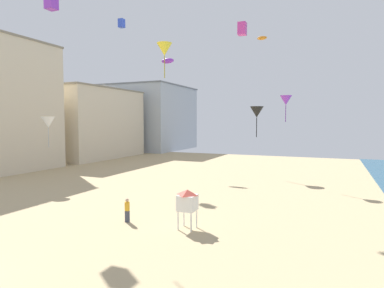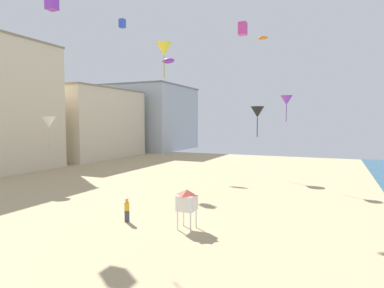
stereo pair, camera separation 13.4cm
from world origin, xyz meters
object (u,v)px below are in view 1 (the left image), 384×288
(kite_purple_box, at_px, (51,1))
(kite_purple_delta_2, at_px, (286,100))
(kite_black_delta, at_px, (257,112))
(kite_yellow_delta, at_px, (164,49))
(kite_blue_box, at_px, (122,23))
(lifeguard_stand, at_px, (187,200))
(kite_white_delta, at_px, (48,122))
(kite_purple_parafoil, at_px, (168,61))
(kite_flyer, at_px, (127,209))
(kite_orange_parafoil_2, at_px, (262,38))
(kite_magenta_box, at_px, (242,29))

(kite_purple_box, bearing_deg, kite_purple_delta_2, 39.26)
(kite_black_delta, distance_m, kite_yellow_delta, 23.00)
(kite_yellow_delta, height_order, kite_blue_box, kite_blue_box)
(kite_yellow_delta, bearing_deg, lifeguard_stand, -6.72)
(kite_purple_box, bearing_deg, lifeguard_stand, -14.37)
(kite_white_delta, distance_m, kite_purple_delta_2, 26.12)
(kite_purple_parafoil, bearing_deg, kite_flyer, -68.71)
(kite_white_delta, bearing_deg, lifeguard_stand, -20.69)
(kite_orange_parafoil_2, bearing_deg, kite_purple_parafoil, -172.87)
(kite_yellow_delta, bearing_deg, kite_purple_parafoil, 117.00)
(lifeguard_stand, distance_m, kite_purple_delta_2, 20.79)
(kite_flyer, xyz_separation_m, kite_magenta_box, (3.13, 18.27, 16.41))
(kite_black_delta, xyz_separation_m, kite_blue_box, (-17.33, -4.44, 11.89))
(kite_flyer, xyz_separation_m, kite_blue_box, (-13.50, 18.83, 19.09))
(kite_flyer, relative_size, kite_purple_box, 1.16)
(kite_purple_delta_2, bearing_deg, lifeguard_stand, -100.50)
(kite_magenta_box, height_order, kite_white_delta, kite_magenta_box)
(kite_yellow_delta, distance_m, kite_purple_delta_2, 19.73)
(kite_black_delta, height_order, kite_orange_parafoil_2, kite_orange_parafoil_2)
(kite_yellow_delta, bearing_deg, kite_black_delta, 87.05)
(kite_yellow_delta, relative_size, kite_purple_delta_2, 0.76)
(kite_blue_box, bearing_deg, kite_flyer, -54.36)
(kite_yellow_delta, bearing_deg, kite_blue_box, 131.47)
(kite_flyer, relative_size, kite_purple_delta_2, 0.55)
(kite_black_delta, distance_m, kite_magenta_box, 10.49)
(kite_magenta_box, distance_m, kite_purple_delta_2, 9.44)
(kite_flyer, xyz_separation_m, kite_yellow_delta, (2.66, 0.54, 10.61))
(kite_magenta_box, distance_m, kite_blue_box, 16.85)
(kite_orange_parafoil_2, xyz_separation_m, kite_purple_delta_2, (4.12, -6.74, -8.79))
(kite_white_delta, distance_m, kite_purple_box, 12.30)
(lifeguard_stand, height_order, kite_magenta_box, kite_magenta_box)
(kite_purple_delta_2, bearing_deg, kite_yellow_delta, -105.51)
(lifeguard_stand, distance_m, kite_black_delta, 23.77)
(kite_flyer, bearing_deg, kite_magenta_box, -113.07)
(kite_purple_delta_2, height_order, kite_purple_parafoil, kite_purple_parafoil)
(kite_flyer, bearing_deg, kite_white_delta, -40.24)
(kite_magenta_box, relative_size, kite_purple_box, 0.99)
(lifeguard_stand, bearing_deg, kite_blue_box, 122.52)
(lifeguard_stand, xyz_separation_m, kite_black_delta, (-0.53, 22.92, 6.28))
(kite_flyer, bearing_deg, kite_black_delta, -112.70)
(kite_purple_delta_2, bearing_deg, kite_black_delta, 136.75)
(kite_yellow_delta, bearing_deg, kite_purple_delta_2, 74.49)
(kite_flyer, height_order, kite_purple_parafoil, kite_purple_parafoil)
(kite_white_delta, height_order, kite_purple_box, kite_purple_box)
(kite_black_delta, bearing_deg, kite_yellow_delta, -92.95)
(lifeguard_stand, relative_size, kite_yellow_delta, 1.14)
(lifeguard_stand, relative_size, kite_black_delta, 0.65)
(kite_purple_delta_2, relative_size, kite_purple_parafoil, 1.49)
(kite_orange_parafoil_2, bearing_deg, kite_blue_box, -156.95)
(kite_magenta_box, bearing_deg, kite_orange_parafoil_2, 85.31)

